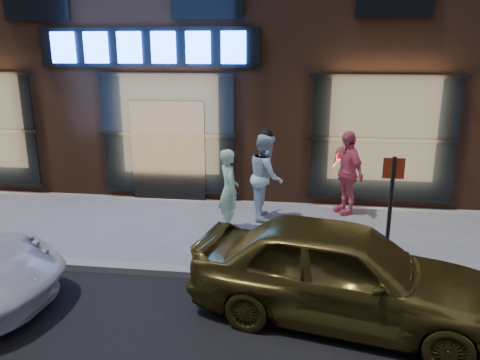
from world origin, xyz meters
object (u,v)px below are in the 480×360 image
Objects in this scene: passerby at (347,173)px; gold_sedan at (342,272)px; man_bowtie at (229,190)px; sign_post at (390,207)px; man_cap at (266,176)px.

passerby reaches higher than gold_sedan.
passerby is 4.43m from gold_sedan.
passerby is (2.43, 1.36, 0.09)m from man_bowtie.
passerby is 3.15m from sign_post.
man_bowtie reaches higher than gold_sedan.
man_bowtie is 3.65m from gold_sedan.
sign_post is at bearing -21.46° from passerby.
passerby reaches higher than man_cap.
sign_post is (2.81, -1.76, 0.38)m from man_bowtie.
gold_sedan is (2.01, -3.04, -0.14)m from man_bowtie.
gold_sedan is at bearing -170.65° from man_bowtie.
sign_post is (2.13, -2.59, 0.28)m from man_cap.
passerby is at bearing 97.49° from sign_post.
man_bowtie is 0.83× the size of sign_post.
gold_sedan is (1.33, -3.87, -0.24)m from man_cap.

